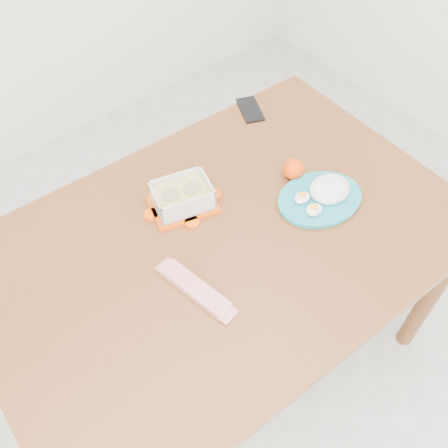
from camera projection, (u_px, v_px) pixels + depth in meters
ground at (254, 388)px, 1.88m from camera, size 3.50×3.50×0.00m
dining_table at (224, 255)px, 1.45m from camera, size 1.38×0.95×0.75m
food_container at (182, 197)px, 1.43m from camera, size 0.22×0.19×0.08m
orange_fruit at (293, 169)px, 1.51m from camera, size 0.07×0.07×0.07m
rice_plate at (323, 194)px, 1.46m from camera, size 0.30×0.30×0.07m
candy_bar at (195, 289)px, 1.27m from camera, size 0.09×0.21×0.02m
smartphone at (250, 110)px, 1.73m from camera, size 0.12×0.15×0.01m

